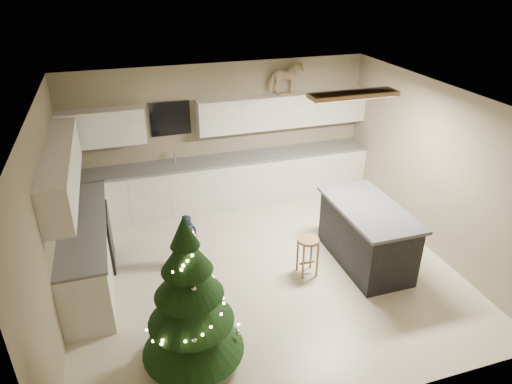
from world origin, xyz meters
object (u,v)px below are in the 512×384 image
Objects in this scene: toddler at (190,240)px; rocking_horse at (286,78)px; island at (366,235)px; bar_stool at (308,248)px; christmas_tree at (190,307)px.

rocking_horse reaches higher than toddler.
rocking_horse is at bearing 98.16° from island.
bar_stool is at bearing 151.44° from rocking_horse.
rocking_horse is at bearing 77.12° from bar_stool.
bar_stool is 3.23m from rocking_horse.
toddler is at bearing 80.86° from christmas_tree.
rocking_horse is (2.49, 3.72, 1.49)m from christmas_tree.
rocking_horse is (2.19, 1.83, 1.86)m from toddler.
christmas_tree is at bearing 130.50° from rocking_horse.
christmas_tree reaches higher than bar_stool.
rocking_horse reaches higher than island.
island is 0.96m from bar_stool.
bar_stool is at bearing 30.82° from christmas_tree.
toddler is (0.30, 1.88, -0.37)m from christmas_tree.
bar_stool is at bearing -64.50° from toddler.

